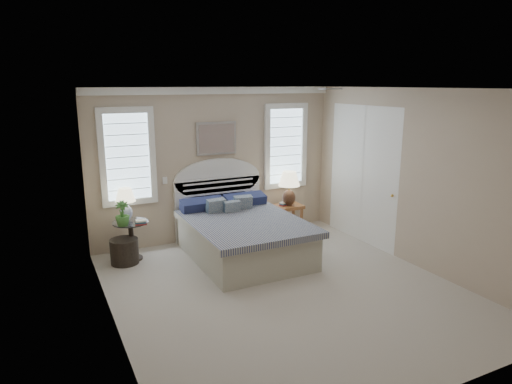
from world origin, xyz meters
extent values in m
cube|color=beige|center=(0.00, 0.00, 0.00)|extent=(4.50, 5.00, 0.01)
cube|color=silver|center=(0.00, 0.00, 2.70)|extent=(4.50, 5.00, 0.01)
cube|color=#C0A990|center=(0.00, 2.50, 1.35)|extent=(4.50, 0.02, 2.70)
cube|color=#C0A990|center=(-2.25, 0.00, 1.35)|extent=(0.02, 5.00, 2.70)
cube|color=#C0A990|center=(2.25, 0.00, 1.35)|extent=(0.02, 5.00, 2.70)
cube|color=white|center=(0.00, 2.46, 2.64)|extent=(4.50, 0.08, 0.12)
cube|color=#B2B2B2|center=(1.20, 0.80, 2.68)|extent=(0.30, 0.20, 0.02)
cube|color=white|center=(-0.95, 2.48, 1.15)|extent=(0.08, 0.01, 0.12)
cube|color=silver|center=(-1.55, 2.48, 1.60)|extent=(0.90, 0.06, 1.60)
cube|color=silver|center=(1.40, 2.48, 1.60)|extent=(0.90, 0.06, 1.60)
cube|color=silver|center=(0.00, 2.46, 1.82)|extent=(0.74, 0.04, 0.58)
cube|color=white|center=(2.23, 1.20, 1.20)|extent=(0.02, 1.80, 2.40)
cube|color=#B4B09E|center=(0.00, 1.33, 0.28)|extent=(1.60, 2.10, 0.55)
cube|color=navy|center=(0.00, 1.28, 0.59)|extent=(1.72, 2.15, 0.10)
cube|color=white|center=(0.00, 2.44, 0.55)|extent=(1.62, 0.08, 1.10)
cube|color=navy|center=(-0.40, 2.16, 0.73)|extent=(0.75, 0.31, 0.23)
cube|color=navy|center=(0.40, 2.16, 0.73)|extent=(0.75, 0.31, 0.23)
cube|color=#335173|center=(-0.25, 1.93, 0.71)|extent=(0.33, 0.20, 0.34)
cube|color=#335173|center=(0.25, 1.93, 0.71)|extent=(0.33, 0.20, 0.34)
cube|color=#335173|center=(0.00, 1.83, 0.69)|extent=(0.28, 0.14, 0.29)
cylinder|color=black|center=(-1.65, 2.05, 0.01)|extent=(0.32, 0.32, 0.03)
cylinder|color=black|center=(-1.65, 2.05, 0.30)|extent=(0.08, 0.08, 0.60)
cylinder|color=silver|center=(-1.65, 2.05, 0.62)|extent=(0.56, 0.56, 0.02)
cube|color=#9F5D34|center=(1.30, 2.15, 0.50)|extent=(0.50, 0.40, 0.06)
cube|color=#9F5D34|center=(1.30, 2.15, 0.18)|extent=(0.44, 0.34, 0.03)
cube|color=#9F5D34|center=(1.10, 2.00, 0.23)|extent=(0.04, 0.04, 0.47)
cube|color=#9F5D34|center=(1.10, 2.30, 0.23)|extent=(0.04, 0.04, 0.47)
cube|color=#9F5D34|center=(1.50, 2.00, 0.23)|extent=(0.04, 0.04, 0.47)
cube|color=#9F5D34|center=(1.50, 2.30, 0.23)|extent=(0.04, 0.04, 0.47)
cylinder|color=black|center=(-1.79, 1.93, 0.20)|extent=(0.50, 0.50, 0.40)
cylinder|color=white|center=(-1.67, 2.20, 0.64)|extent=(0.11, 0.11, 0.03)
ellipsoid|color=white|center=(-1.67, 2.20, 0.74)|extent=(0.21, 0.21, 0.24)
cylinder|color=gold|center=(-1.67, 2.20, 0.90)|extent=(0.03, 0.03, 0.09)
cylinder|color=black|center=(1.29, 2.13, 0.55)|extent=(0.16, 0.16, 0.03)
ellipsoid|color=black|center=(1.29, 2.13, 0.67)|extent=(0.30, 0.30, 0.31)
cylinder|color=gold|center=(1.29, 2.13, 0.86)|extent=(0.04, 0.04, 0.11)
imported|color=#2C6629|center=(-1.79, 1.89, 0.82)|extent=(0.23, 0.23, 0.39)
cube|color=maroon|center=(-1.53, 1.83, 0.64)|extent=(0.19, 0.15, 0.02)
cube|color=navy|center=(-1.53, 1.83, 0.67)|extent=(0.18, 0.14, 0.02)
cube|color=#F2E7C7|center=(-1.53, 1.83, 0.69)|extent=(0.17, 0.13, 0.02)
cube|color=maroon|center=(1.21, 2.15, 0.54)|extent=(0.18, 0.15, 0.02)
cube|color=navy|center=(1.21, 2.15, 0.56)|extent=(0.17, 0.14, 0.02)
cube|color=#F2E7C7|center=(1.21, 2.15, 0.59)|extent=(0.16, 0.13, 0.02)
camera|label=1|loc=(-2.91, -5.02, 2.76)|focal=32.00mm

